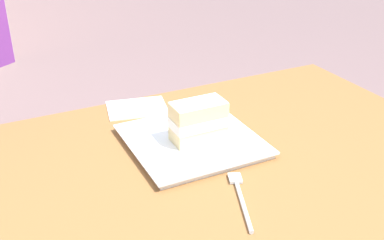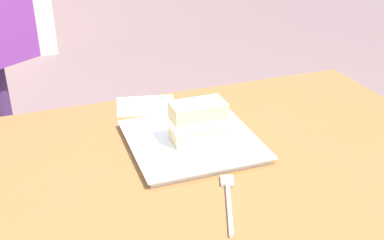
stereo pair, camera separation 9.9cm
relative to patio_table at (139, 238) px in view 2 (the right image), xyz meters
name	(u,v)px [view 2 (the right image)]	position (x,y,z in m)	size (l,w,h in m)	color
patio_table	(139,238)	(0.00, 0.00, 0.00)	(1.42, 0.81, 0.77)	brown
dessert_plate	(192,141)	(0.15, 0.12, 0.12)	(0.26, 0.26, 0.02)	white
cake_slice	(198,121)	(0.16, 0.11, 0.17)	(0.11, 0.07, 0.09)	#EAD18C
dessert_fork	(229,199)	(0.15, -0.09, 0.12)	(0.08, 0.16, 0.01)	silver
paper_napkin	(146,106)	(0.11, 0.34, 0.11)	(0.16, 0.14, 0.00)	silver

